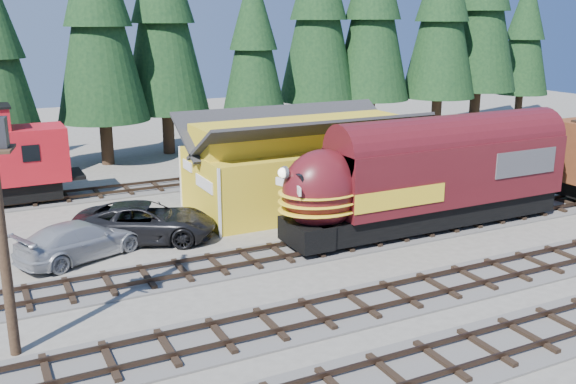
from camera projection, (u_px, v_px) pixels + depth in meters
name	position (u px, v px, depth m)	size (l,w,h in m)	color
ground	(418.00, 269.00, 26.90)	(120.00, 120.00, 0.00)	#6B665B
track_siding	(521.00, 212.00, 34.67)	(68.00, 3.20, 0.33)	#4C4947
track_spur	(94.00, 194.00, 38.07)	(32.00, 3.20, 0.33)	#4C4947
depot	(302.00, 154.00, 35.18)	(12.80, 7.00, 5.30)	gold
conifer_backdrop	(282.00, 16.00, 48.82)	(80.76, 23.95, 17.32)	black
locomotive	(421.00, 182.00, 31.04)	(15.72, 3.12, 4.27)	black
pickup_truck_a	(145.00, 222.00, 30.14)	(3.03, 6.58, 1.83)	black
pickup_truck_b	(81.00, 240.00, 27.93)	(2.32, 5.72, 1.66)	#A2A4A9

